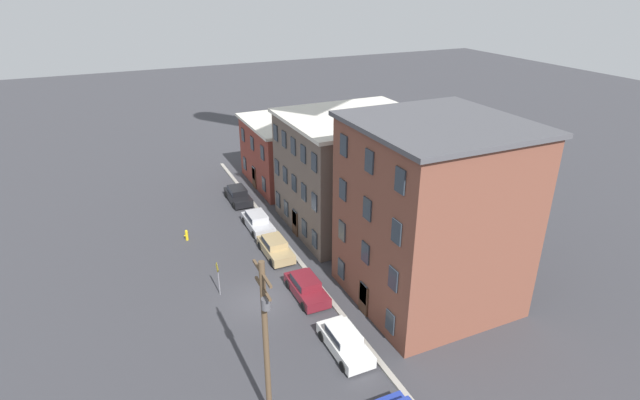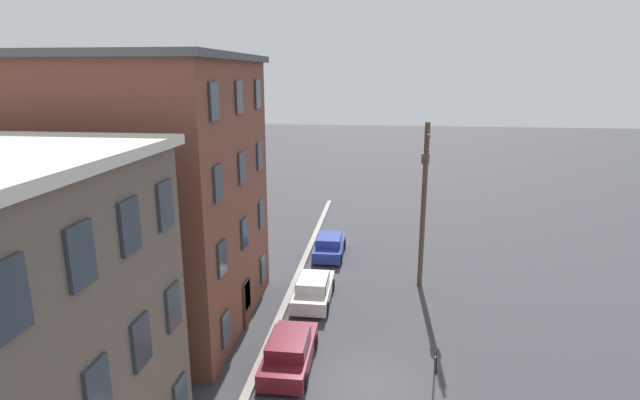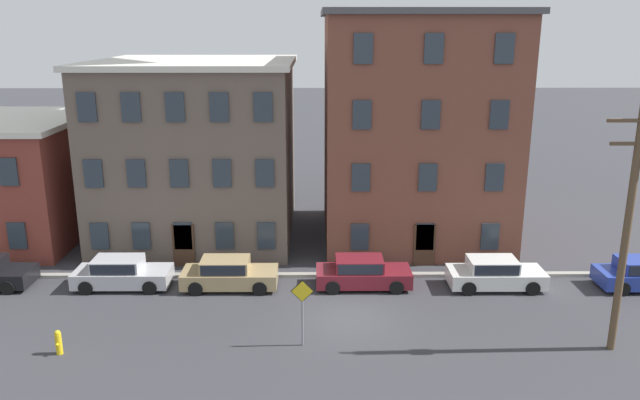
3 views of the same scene
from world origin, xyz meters
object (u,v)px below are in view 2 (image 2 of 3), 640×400
car_blue (329,245)px  caution_sign (435,377)px  car_white (313,288)px  utility_pole (424,197)px  car_maroon (289,351)px

car_blue → caution_sign: (-15.76, -5.30, 1.03)m
car_white → car_blue: 6.95m
caution_sign → utility_pole: 12.22m
car_maroon → utility_pole: utility_pole is taller
utility_pole → car_maroon: bearing=147.0°
car_white → utility_pole: bearing=-63.1°
car_blue → utility_pole: (-4.04, -5.63, 4.46)m
caution_sign → car_blue: bearing=18.6°
car_maroon → utility_pole: 11.69m
car_maroon → car_white: same height
car_maroon → car_blue: (13.10, -0.25, 0.00)m
utility_pole → car_blue: bearing=54.4°
car_blue → utility_pole: size_ratio=0.47×
car_maroon → caution_sign: (-2.66, -5.55, 1.03)m
car_white → car_blue: same height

